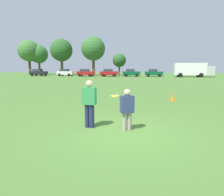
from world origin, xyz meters
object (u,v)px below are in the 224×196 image
(player_thrower, at_px, (89,101))
(box_truck, at_px, (193,69))
(parked_car_near_right, at_px, (131,73))
(parked_car_near_left, at_px, (38,72))
(parked_car_mid_left, at_px, (65,72))
(player_defender, at_px, (127,108))
(traffic_cone, at_px, (172,98))
(parked_car_center, at_px, (85,73))
(parked_car_mid_right, at_px, (109,73))
(parked_car_far_right, at_px, (154,73))
(frisbee, at_px, (115,96))

(player_thrower, bearing_deg, box_truck, 73.54)
(parked_car_near_right, relative_size, box_truck, 0.49)
(parked_car_near_left, relative_size, parked_car_mid_left, 1.00)
(player_defender, xyz_separation_m, parked_car_mid_left, (-20.08, 42.75, 0.14))
(traffic_cone, bearing_deg, parked_car_center, 115.39)
(player_defender, bearing_deg, parked_car_mid_right, 101.43)
(player_defender, bearing_deg, parked_car_center, 109.00)
(traffic_cone, distance_m, parked_car_far_right, 35.90)
(frisbee, height_order, box_truck, box_truck)
(parked_car_far_right, xyz_separation_m, box_truck, (8.70, -0.49, 0.83))
(player_defender, xyz_separation_m, parked_car_mid_right, (-8.46, 41.85, 0.14))
(parked_car_far_right, bearing_deg, traffic_cone, -90.00)
(parked_car_near_left, distance_m, parked_car_center, 12.50)
(parked_car_near_left, bearing_deg, player_thrower, -58.30)
(parked_car_near_right, bearing_deg, traffic_cone, -81.59)
(parked_car_mid_right, relative_size, parked_car_far_right, 1.00)
(parked_car_mid_right, bearing_deg, parked_car_far_right, 3.03)
(parked_car_center, bearing_deg, traffic_cone, -64.61)
(parked_car_center, bearing_deg, player_defender, -71.00)
(frisbee, bearing_deg, player_thrower, -179.66)
(player_thrower, height_order, parked_car_far_right, parked_car_far_right)
(player_defender, height_order, frisbee, player_defender)
(frisbee, xyz_separation_m, parked_car_mid_left, (-19.65, 42.65, -0.24))
(frisbee, xyz_separation_m, parked_car_near_left, (-26.37, 41.19, -0.24))
(parked_car_mid_left, relative_size, parked_car_center, 1.00)
(frisbee, relative_size, parked_car_near_left, 0.06)
(traffic_cone, bearing_deg, parked_car_near_right, 98.41)
(parked_car_mid_left, bearing_deg, parked_car_mid_right, -4.43)
(player_defender, xyz_separation_m, traffic_cone, (2.30, 6.53, -0.56))
(parked_car_center, distance_m, parked_car_far_right, 16.62)
(parked_car_far_right, bearing_deg, box_truck, -3.20)
(player_thrower, relative_size, parked_car_mid_right, 0.40)
(player_defender, distance_m, parked_car_near_right, 42.64)
(player_thrower, height_order, parked_car_center, parked_car_center)
(parked_car_mid_left, relative_size, parked_car_mid_right, 1.00)
(frisbee, relative_size, parked_car_far_right, 0.06)
(player_defender, distance_m, parked_car_near_left, 49.22)
(parked_car_mid_right, distance_m, parked_car_far_right, 10.78)
(parked_car_center, xyz_separation_m, parked_car_near_right, (11.28, 1.03, 0.00))
(traffic_cone, xyz_separation_m, parked_car_near_right, (-5.32, 36.00, 0.69))
(player_defender, xyz_separation_m, box_truck, (11.01, 41.94, 0.96))
(parked_car_near_left, height_order, parked_car_mid_left, same)
(player_defender, xyz_separation_m, parked_car_near_right, (-3.02, 42.54, 0.14))
(player_thrower, relative_size, frisbee, 6.22)
(traffic_cone, relative_size, parked_car_far_right, 0.11)
(parked_car_mid_right, xyz_separation_m, box_truck, (19.47, 0.08, 0.83))
(parked_car_mid_left, distance_m, box_truck, 31.11)
(parked_car_center, relative_size, parked_car_near_right, 1.00)
(player_thrower, height_order, parked_car_mid_right, parked_car_mid_right)
(parked_car_mid_left, distance_m, parked_car_near_right, 17.06)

